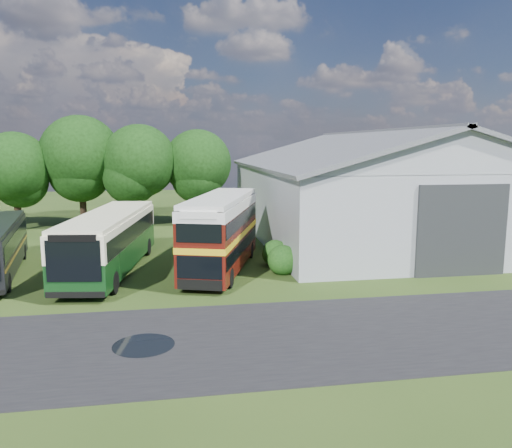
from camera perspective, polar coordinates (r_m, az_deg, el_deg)
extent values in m
plane|color=#1E3410|center=(21.47, -8.24, -10.28)|extent=(120.00, 120.00, 0.00)
cube|color=black|center=(18.96, 1.34, -12.85)|extent=(60.00, 8.00, 0.02)
cylinder|color=black|center=(18.69, -12.72, -13.41)|extent=(2.20, 2.20, 0.01)
cube|color=gray|center=(39.63, 13.24, 2.53)|extent=(18.00, 24.00, 5.50)
cube|color=#2D3033|center=(29.03, 22.49, -0.72)|extent=(5.20, 0.18, 5.00)
cylinder|color=black|center=(45.88, -25.56, 1.21)|extent=(0.56, 0.56, 3.06)
sphere|color=black|center=(45.59, -25.88, 5.87)|extent=(5.78, 5.78, 5.78)
cylinder|color=black|center=(46.01, -19.15, 1.95)|extent=(0.56, 0.56, 3.60)
sphere|color=black|center=(45.71, -19.43, 7.43)|extent=(6.80, 6.80, 6.80)
cylinder|color=black|center=(44.47, -12.98, 1.81)|extent=(0.56, 0.56, 3.31)
sphere|color=black|center=(44.17, -13.17, 7.02)|extent=(6.26, 6.26, 6.26)
cylinder|color=black|center=(45.26, -6.59, 2.01)|extent=(0.56, 0.56, 3.17)
sphere|color=black|center=(44.96, -6.68, 6.91)|extent=(5.98, 5.98, 5.98)
sphere|color=#194714|center=(27.85, 3.07, -5.68)|extent=(1.70, 1.70, 1.70)
sphere|color=#194714|center=(29.74, 2.22, -4.72)|extent=(1.60, 1.60, 1.60)
cube|color=black|center=(29.03, -16.36, -1.73)|extent=(4.50, 12.37, 3.01)
cube|color=#4E110B|center=(28.11, -3.98, -0.78)|extent=(5.46, 10.25, 3.98)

